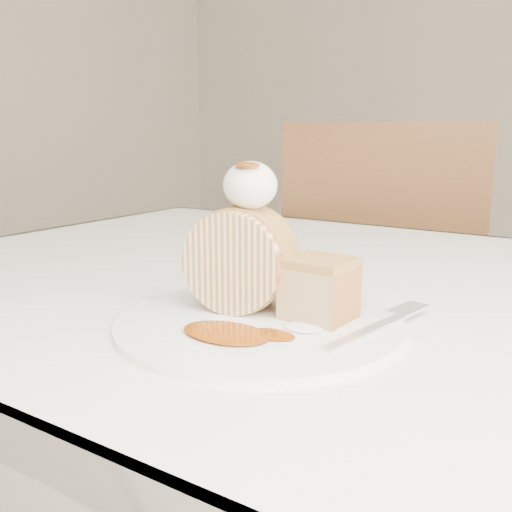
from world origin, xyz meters
The scene contains 10 objects.
table centered at (0.00, 0.20, 0.66)m, with size 1.40×0.90×0.75m.
chair_far centered at (-0.24, 0.87, 0.55)m, with size 0.57×0.57×0.96m.
plate centered at (-0.04, 0.00, 0.75)m, with size 0.28×0.28×0.01m, color white.
roulade_slice centered at (-0.07, 0.02, 0.81)m, with size 0.11×0.11×0.06m, color beige.
cake_chunk centered at (0.01, 0.03, 0.78)m, with size 0.06×0.06×0.05m, color #BD8347.
whipped_cream centered at (-0.06, 0.02, 0.89)m, with size 0.05×0.05×0.05m, color white.
caramel_drizzle centered at (-0.06, 0.01, 0.91)m, with size 0.03×0.02×0.01m, color #7F3505.
caramel_pool centered at (-0.04, -0.06, 0.76)m, with size 0.09×0.06×0.00m, color #7F3505, non-canonical shape.
fork centered at (0.07, 0.01, 0.76)m, with size 0.02×0.17×0.00m, color silver.
spoon centered at (-0.17, 0.06, 0.75)m, with size 0.02×0.14×0.00m, color silver.
Camera 1 is at (0.26, -0.46, 0.94)m, focal length 40.00 mm.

